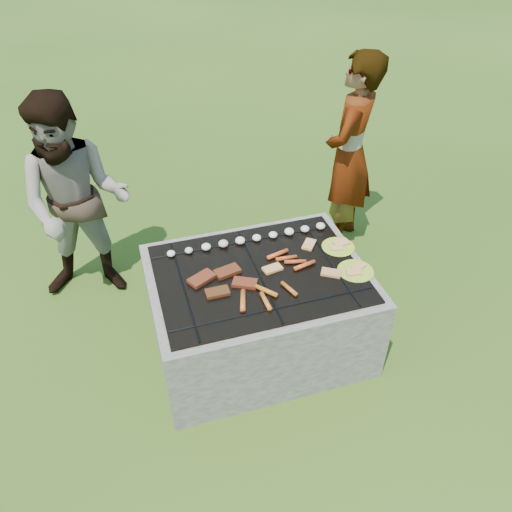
% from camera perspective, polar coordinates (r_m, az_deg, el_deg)
% --- Properties ---
extents(lawn, '(60.00, 60.00, 0.00)m').
position_cam_1_polar(lawn, '(3.40, 0.25, -9.82)').
color(lawn, '#264711').
rests_on(lawn, ground).
extents(fire_pit, '(1.30, 1.00, 0.62)m').
position_cam_1_polar(fire_pit, '(3.19, 0.27, -6.43)').
color(fire_pit, '#A49C91').
rests_on(fire_pit, ground).
extents(mushrooms, '(1.06, 0.06, 0.04)m').
position_cam_1_polar(mushrooms, '(3.21, -0.33, 2.04)').
color(mushrooms, white).
rests_on(mushrooms, fire_pit).
extents(pork_slabs, '(0.40, 0.26, 0.02)m').
position_cam_1_polar(pork_slabs, '(2.91, -3.97, -2.76)').
color(pork_slabs, '#9D3A1C').
rests_on(pork_slabs, fire_pit).
extents(sausages, '(0.55, 0.48, 0.03)m').
position_cam_1_polar(sausages, '(2.91, 2.36, -2.52)').
color(sausages, '#D44723').
rests_on(sausages, fire_pit).
extents(bread_on_grate, '(0.45, 0.42, 0.02)m').
position_cam_1_polar(bread_on_grate, '(3.05, 5.57, -0.68)').
color(bread_on_grate, tan).
rests_on(bread_on_grate, fire_pit).
extents(plate_far, '(0.27, 0.27, 0.03)m').
position_cam_1_polar(plate_far, '(3.21, 9.39, 1.04)').
color(plate_far, '#E8F139').
rests_on(plate_far, fire_pit).
extents(plate_near, '(0.27, 0.27, 0.03)m').
position_cam_1_polar(plate_near, '(3.04, 11.30, -1.71)').
color(plate_near, yellow).
rests_on(plate_near, fire_pit).
extents(cook, '(0.66, 0.67, 1.56)m').
position_cam_1_polar(cook, '(3.93, 10.61, 11.24)').
color(cook, gray).
rests_on(cook, ground).
extents(bystander, '(0.83, 0.71, 1.50)m').
position_cam_1_polar(bystander, '(3.54, -19.75, 5.64)').
color(bystander, gray).
rests_on(bystander, ground).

